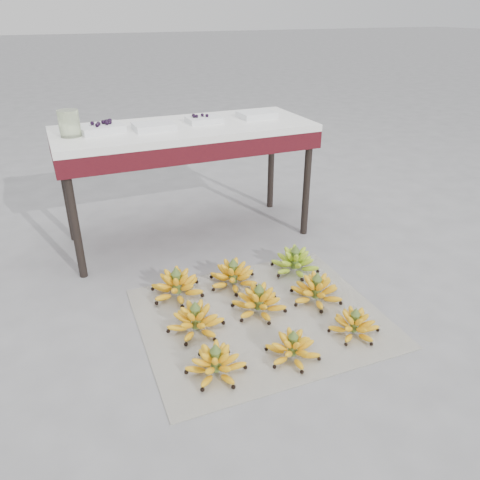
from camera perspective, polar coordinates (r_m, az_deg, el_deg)
name	(u,v)px	position (r m, az deg, el deg)	size (l,w,h in m)	color
ground	(259,309)	(2.59, 2.38, -8.46)	(60.00, 60.00, 0.00)	slate
newspaper_mat	(261,317)	(2.53, 2.54, -9.37)	(1.25, 1.05, 0.01)	white
bunch_front_left	(216,363)	(2.16, -2.97, -14.77)	(0.35, 0.35, 0.17)	yellow
bunch_front_center	(293,348)	(2.25, 6.44, -12.94)	(0.32, 0.32, 0.16)	yellow
bunch_front_right	(354,325)	(2.45, 13.74, -10.01)	(0.32, 0.32, 0.15)	yellow
bunch_mid_left	(196,320)	(2.41, -5.41, -9.74)	(0.38, 0.38, 0.18)	yellow
bunch_mid_center	(259,302)	(2.53, 2.31, -7.54)	(0.34, 0.34, 0.18)	yellow
bunch_mid_right	(316,291)	(2.66, 9.27, -6.10)	(0.32, 0.32, 0.18)	yellow
bunch_back_left	(177,286)	(2.68, -7.71, -5.55)	(0.31, 0.31, 0.19)	yellow
bunch_back_center	(233,276)	(2.76, -0.83, -4.38)	(0.34, 0.34, 0.18)	yellow
bunch_back_right	(295,262)	(2.92, 6.71, -2.68)	(0.34, 0.34, 0.18)	#71A62A
vendor_table	(186,139)	(3.15, -6.66, 12.10)	(1.66, 0.66, 0.80)	black
tray_far_left	(101,128)	(3.06, -16.59, 12.95)	(0.29, 0.24, 0.07)	silver
tray_left	(154,126)	(3.04, -10.46, 13.48)	(0.25, 0.19, 0.04)	silver
tray_right	(204,119)	(3.20, -4.45, 14.44)	(0.23, 0.16, 0.06)	silver
tray_far_right	(257,115)	(3.34, 2.05, 15.03)	(0.25, 0.19, 0.04)	silver
glass_jar	(69,123)	(2.99, -20.10, 13.21)	(0.12, 0.12, 0.15)	#E2F4C2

